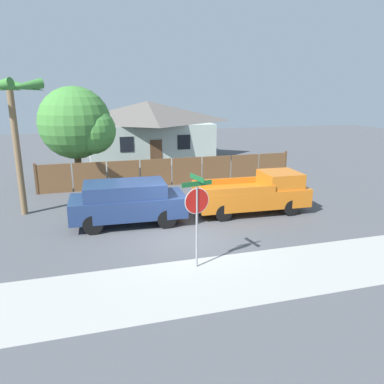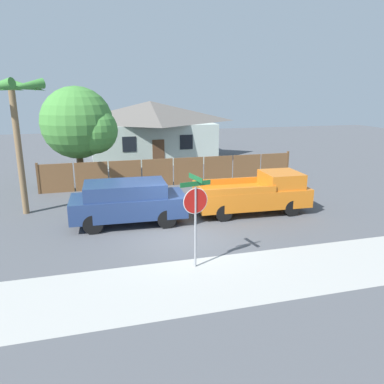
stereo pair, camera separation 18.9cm
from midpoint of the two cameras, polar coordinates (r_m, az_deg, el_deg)
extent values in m
plane|color=#4C4F54|center=(14.70, -1.38, -6.93)|extent=(80.00, 80.00, 0.00)
cube|color=#A3A39E|center=(11.57, 3.05, -13.41)|extent=(36.00, 3.20, 0.01)
cube|color=brown|center=(22.05, -19.74, 1.97)|extent=(1.82, 0.06, 1.64)
cube|color=brown|center=(21.97, -14.80, 2.32)|extent=(1.82, 0.06, 1.64)
cube|color=brown|center=(22.06, -9.86, 2.65)|extent=(1.82, 0.06, 1.64)
cube|color=brown|center=(22.31, -5.00, 2.96)|extent=(1.82, 0.06, 1.64)
cube|color=brown|center=(22.71, -0.27, 3.24)|extent=(1.82, 0.06, 1.64)
cube|color=brown|center=(23.27, 4.26, 3.49)|extent=(1.82, 0.06, 1.64)
cube|color=brown|center=(23.96, 8.56, 3.71)|extent=(1.82, 0.06, 1.64)
cube|color=brown|center=(24.78, 12.60, 3.89)|extent=(1.82, 0.06, 1.64)
cube|color=brown|center=(22.14, -22.19, 1.91)|extent=(0.12, 0.12, 1.74)
cube|color=brown|center=(25.22, 14.52, 4.08)|extent=(0.12, 0.12, 1.74)
cube|color=#B2C1B7|center=(31.40, -6.09, 7.79)|extent=(9.53, 6.72, 3.02)
pyramid|color=#5B5651|center=(31.19, -6.21, 12.08)|extent=(10.29, 7.26, 1.69)
cube|color=black|center=(27.77, -9.35, 7.20)|extent=(1.00, 0.04, 1.10)
cube|color=black|center=(28.53, -0.68, 7.61)|extent=(1.00, 0.04, 1.10)
cube|color=brown|center=(28.18, -4.93, 5.92)|extent=(0.90, 0.04, 2.00)
cylinder|color=brown|center=(23.60, -16.41, 3.69)|extent=(0.40, 0.40, 2.13)
sphere|color=#428438|center=(23.24, -16.90, 10.07)|extent=(4.19, 4.19, 4.19)
sphere|color=#478F3C|center=(22.75, -14.44, 9.08)|extent=(2.72, 2.72, 2.72)
cylinder|color=brown|center=(18.43, -24.62, 5.88)|extent=(0.28, 0.28, 5.97)
cone|color=#387A33|center=(18.11, -22.22, 14.59)|extent=(0.44, 1.95, 0.73)
cone|color=#387A33|center=(19.07, -23.52, 14.44)|extent=(1.91, 1.36, 0.73)
cone|color=#387A33|center=(19.23, -26.71, 14.09)|extent=(1.91, 1.36, 0.73)
cone|color=#387A33|center=(17.27, -24.33, 14.40)|extent=(1.91, 1.36, 0.73)
cube|color=navy|center=(16.12, -9.29, -2.04)|extent=(4.86, 2.21, 0.86)
cube|color=navy|center=(15.92, -9.83, 0.43)|extent=(3.42, 1.98, 0.59)
cube|color=black|center=(16.07, -4.17, 0.76)|extent=(0.13, 1.77, 0.50)
cylinder|color=black|center=(17.23, -4.52, -2.17)|extent=(0.80, 0.22, 0.80)
cylinder|color=black|center=(15.56, -3.53, -4.10)|extent=(0.80, 0.22, 0.80)
cylinder|color=black|center=(17.09, -14.41, -2.78)|extent=(0.80, 0.22, 0.80)
cylinder|color=black|center=(15.39, -14.53, -4.80)|extent=(0.80, 0.22, 0.80)
cube|color=orange|center=(17.59, 9.37, -0.71)|extent=(5.30, 2.16, 0.83)
cube|color=orange|center=(17.99, 13.73, 1.91)|extent=(1.74, 1.86, 0.68)
cube|color=orange|center=(17.98, 5.73, 1.63)|extent=(3.28, 0.22, 0.29)
cube|color=orange|center=(16.29, 7.79, 0.13)|extent=(3.28, 0.22, 0.29)
cube|color=orange|center=(16.66, 1.23, 0.60)|extent=(0.16, 1.85, 0.29)
cylinder|color=black|center=(19.10, 12.86, -0.85)|extent=(0.75, 0.22, 0.75)
cylinder|color=black|center=(17.63, 15.26, -2.36)|extent=(0.75, 0.22, 0.75)
cylinder|color=black|center=(17.96, 3.49, -1.51)|extent=(0.75, 0.22, 0.75)
cylinder|color=black|center=(16.39, 5.19, -3.21)|extent=(0.75, 0.22, 0.75)
cylinder|color=gray|center=(11.88, 0.98, -5.49)|extent=(0.07, 0.07, 2.68)
cylinder|color=red|center=(11.60, 1.00, -1.38)|extent=(0.78, 0.16, 0.79)
cylinder|color=white|center=(11.60, 1.00, -1.39)|extent=(0.82, 0.16, 0.83)
cube|color=#19602D|center=(11.45, 1.01, 1.27)|extent=(1.02, 0.21, 0.15)
cube|color=#19602D|center=(11.41, 1.01, 2.14)|extent=(0.19, 0.92, 0.15)
camera|label=1|loc=(0.09, -89.64, 0.10)|focal=35.00mm
camera|label=2|loc=(0.09, 90.36, -0.10)|focal=35.00mm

